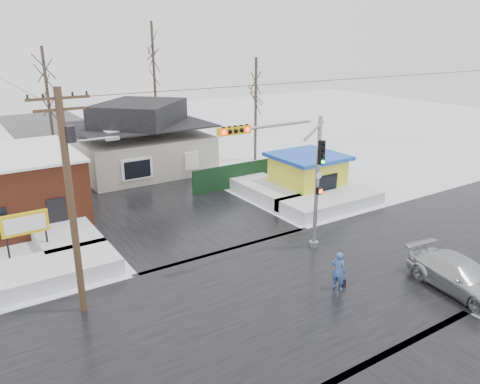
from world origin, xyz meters
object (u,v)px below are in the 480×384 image
utility_pole (72,192)px  car (461,276)px  marquee_sign (25,225)px  kiosk (307,174)px  pedestrian (339,271)px  traffic_signal (294,169)px

utility_pole → car: utility_pole is taller
marquee_sign → kiosk: bearing=1.6°
kiosk → car: bearing=-103.0°
marquee_sign → car: 20.39m
utility_pole → kiosk: size_ratio=1.96×
utility_pole → car: (14.22, -7.44, -4.39)m
marquee_sign → kiosk: kiosk is taller
kiosk → pedestrian: bearing=-124.8°
car → marquee_sign: bearing=145.8°
utility_pole → car: size_ratio=1.79×
traffic_signal → kiosk: (7.07, 7.03, -3.08)m
traffic_signal → kiosk: bearing=44.8°
kiosk → traffic_signal: bearing=-135.2°
marquee_sign → kiosk: size_ratio=0.55×
kiosk → utility_pole: bearing=-159.6°
kiosk → car: size_ratio=0.92×
utility_pole → kiosk: 18.95m
traffic_signal → utility_pole: size_ratio=0.78×
traffic_signal → pedestrian: (-0.51, -3.89, -3.64)m
marquee_sign → kiosk: 18.51m
traffic_signal → utility_pole: 10.39m
pedestrian → utility_pole: bearing=44.0°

